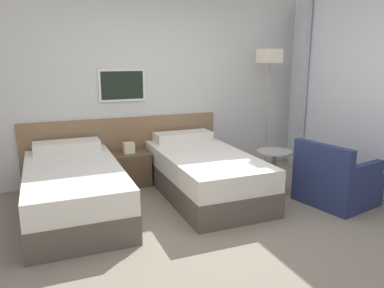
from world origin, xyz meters
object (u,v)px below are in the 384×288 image
nightstand (130,168)px  armchair (335,182)px  bed_near_door (74,189)px  floor_lamp (269,66)px  bed_near_window (204,173)px  side_table (274,164)px

nightstand → armchair: bearing=-36.6°
bed_near_door → floor_lamp: (2.87, 0.57, 1.31)m
floor_lamp → armchair: (0.07, -1.43, -1.33)m
bed_near_window → nightstand: bearing=137.5°
bed_near_window → floor_lamp: (1.28, 0.57, 1.31)m
floor_lamp → side_table: bearing=-116.2°
floor_lamp → bed_near_door: bearing=-168.8°
bed_near_window → floor_lamp: 1.92m
side_table → armchair: 0.76m
floor_lamp → armchair: size_ratio=2.05×
bed_near_door → side_table: size_ratio=3.56×
nightstand → armchair: armchair is taller
bed_near_door → side_table: bearing=-6.9°
bed_near_window → armchair: size_ratio=2.22×
bed_near_door → bed_near_window: 1.59m
armchair → floor_lamp: bearing=-9.2°
side_table → armchair: armchair is taller
side_table → nightstand: bearing=148.1°
bed_near_door → floor_lamp: bearing=11.2°
nightstand → floor_lamp: 2.48m
bed_near_door → bed_near_window: same height
bed_near_door → nightstand: bed_near_door is taller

